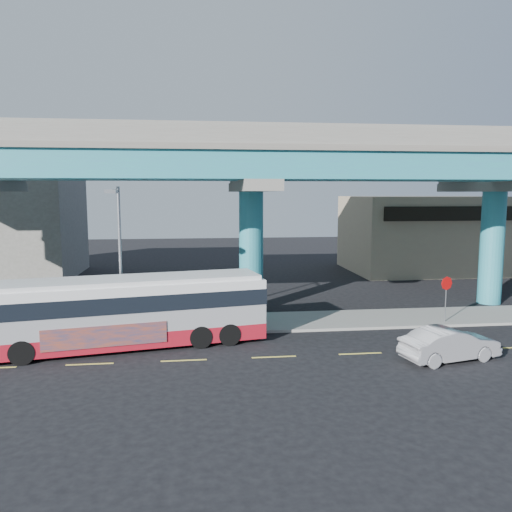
{
  "coord_description": "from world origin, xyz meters",
  "views": [
    {
      "loc": [
        -3.35,
        -21.64,
        7.29
      ],
      "look_at": [
        -0.29,
        4.0,
        4.03
      ],
      "focal_mm": 35.0,
      "sensor_mm": 36.0,
      "label": 1
    }
  ],
  "objects": [
    {
      "name": "viaduct",
      "position": [
        -0.0,
        9.11,
        9.14
      ],
      "size": [
        52.0,
        12.4,
        11.7
      ],
      "color": "teal",
      "rests_on": "ground"
    },
    {
      "name": "sidewalk",
      "position": [
        0.0,
        5.5,
        0.07
      ],
      "size": [
        70.0,
        4.0,
        0.15
      ],
      "primitive_type": "cube",
      "color": "gray",
      "rests_on": "ground"
    },
    {
      "name": "transit_bus",
      "position": [
        -6.63,
        2.03,
        1.83
      ],
      "size": [
        13.27,
        5.14,
        3.34
      ],
      "rotation": [
        0.0,
        0.0,
        0.19
      ],
      "color": "maroon",
      "rests_on": "ground"
    },
    {
      "name": "building_beige",
      "position": [
        18.0,
        22.98,
        3.51
      ],
      "size": [
        14.0,
        10.23,
        7.0
      ],
      "color": "tan",
      "rests_on": "ground"
    },
    {
      "name": "street_lamp",
      "position": [
        -7.22,
        3.45,
        5.02
      ],
      "size": [
        0.5,
        2.45,
        7.47
      ],
      "color": "gray",
      "rests_on": "sidewalk"
    },
    {
      "name": "stop_sign",
      "position": [
        10.4,
        4.18,
        1.99
      ],
      "size": [
        0.75,
        0.24,
        2.56
      ],
      "rotation": [
        0.0,
        0.0,
        -0.11
      ],
      "color": "gray",
      "rests_on": "sidewalk"
    },
    {
      "name": "sedan",
      "position": [
        7.58,
        -1.63,
        0.73
      ],
      "size": [
        3.39,
        5.07,
        1.46
      ],
      "primitive_type": "imported",
      "rotation": [
        0.0,
        0.0,
        1.79
      ],
      "color": "#A5A5AA",
      "rests_on": "ground"
    },
    {
      "name": "ground",
      "position": [
        0.0,
        0.0,
        0.0
      ],
      "size": [
        120.0,
        120.0,
        0.0
      ],
      "primitive_type": "plane",
      "color": "black",
      "rests_on": "ground"
    },
    {
      "name": "lane_markings",
      "position": [
        -0.0,
        -0.3,
        0.01
      ],
      "size": [
        58.0,
        0.12,
        0.01
      ],
      "color": "#D8C64C",
      "rests_on": "ground"
    },
    {
      "name": "building_concrete",
      "position": [
        -20.0,
        24.0,
        4.5
      ],
      "size": [
        12.0,
        10.0,
        9.0
      ],
      "primitive_type": "cube",
      "color": "gray",
      "rests_on": "ground"
    }
  ]
}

